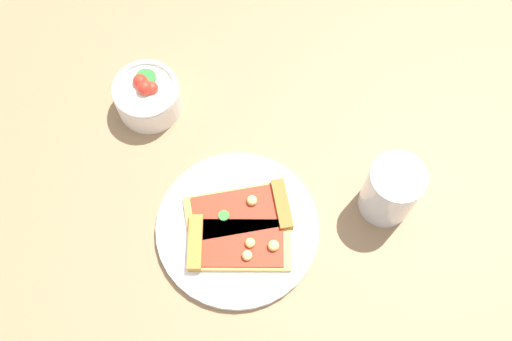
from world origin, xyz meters
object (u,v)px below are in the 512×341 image
at_px(pizza_slice_near, 233,244).
at_px(pizza_slice_far, 246,211).
at_px(salad_bowl, 148,95).
at_px(plate, 240,230).
at_px(soda_glass, 390,192).

height_order(pizza_slice_near, pizza_slice_far, same).
height_order(pizza_slice_far, salad_bowl, salad_bowl).
distance_m(pizza_slice_near, salad_bowl, 0.28).
height_order(plate, soda_glass, soda_glass).
xyz_separation_m(plate, soda_glass, (-0.09, -0.20, 0.04)).
xyz_separation_m(pizza_slice_near, soda_glass, (-0.07, -0.23, 0.03)).
height_order(salad_bowl, soda_glass, soda_glass).
bearing_deg(pizza_slice_far, salad_bowl, 5.27).
xyz_separation_m(pizza_slice_near, salad_bowl, (0.27, -0.02, 0.01)).
bearing_deg(plate, pizza_slice_near, 124.06).
bearing_deg(pizza_slice_far, soda_glass, -119.11).
bearing_deg(pizza_slice_far, plate, 127.29).
xyz_separation_m(plate, pizza_slice_near, (-0.02, 0.02, 0.01)).
bearing_deg(salad_bowl, soda_glass, -149.22).
bearing_deg(plate, pizza_slice_far, -52.71).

